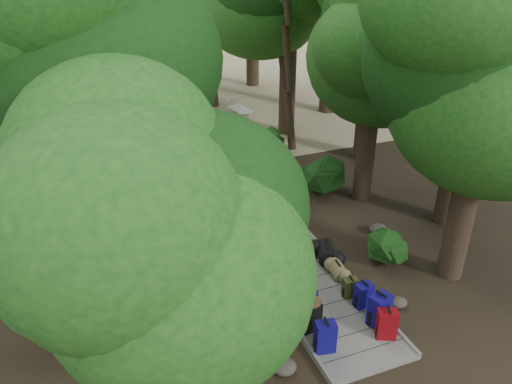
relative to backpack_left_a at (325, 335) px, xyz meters
name	(u,v)px	position (x,y,z in m)	size (l,w,h in m)	color
ground	(274,240)	(0.72, 4.18, -0.49)	(120.00, 120.00, 0.00)	#302518
sand_beach	(157,89)	(0.72, 20.18, -0.48)	(40.00, 22.00, 0.02)	tan
boardwalk	(261,221)	(0.72, 5.18, -0.43)	(2.00, 12.00, 0.12)	slate
backpack_left_a	(325,335)	(0.00, 0.00, 0.00)	(0.40, 0.28, 0.74)	navy
backpack_left_b	(311,315)	(0.00, 0.62, -0.01)	(0.40, 0.28, 0.73)	black
backpack_left_c	(305,301)	(0.05, 1.01, 0.04)	(0.45, 0.32, 0.83)	navy
backpack_right_a	(387,323)	(1.34, -0.12, -0.02)	(0.40, 0.28, 0.71)	maroon
backpack_right_b	(380,308)	(1.41, 0.26, 0.02)	(0.44, 0.31, 0.79)	navy
backpack_right_c	(364,294)	(1.42, 0.86, -0.05)	(0.37, 0.26, 0.64)	navy
backpack_right_d	(350,287)	(1.33, 1.26, -0.12)	(0.33, 0.24, 0.51)	#3C4219
duffel_right_khaki	(337,270)	(1.43, 2.00, -0.19)	(0.36, 0.54, 0.36)	brown
duffel_right_black	(326,253)	(1.49, 2.68, -0.15)	(0.43, 0.69, 0.43)	black
suitcase_on_boardwalk	(296,289)	(0.12, 1.57, -0.07)	(0.39, 0.21, 0.60)	black
lone_suitcase_on_sand	(203,128)	(1.12, 12.47, -0.14)	(0.42, 0.24, 0.66)	black
hat_brown	(311,299)	(-0.02, 0.63, 0.42)	(0.44, 0.44, 0.13)	#51351E
hat_white	(303,285)	(-0.03, 0.97, 0.53)	(0.40, 0.40, 0.13)	silver
kayak	(118,121)	(-1.98, 15.10, -0.32)	(0.67, 3.06, 0.31)	#B31E0F
sun_lounger	(240,106)	(3.49, 14.62, -0.14)	(0.66, 2.05, 0.66)	silver
tree_right_a	(485,106)	(4.11, 1.21, 3.78)	(5.12, 5.12, 8.54)	black
tree_right_b	(477,58)	(5.76, 3.33, 4.21)	(5.26, 5.26, 9.40)	black
tree_right_c	(375,71)	(4.27, 5.47, 3.51)	(4.63, 4.63, 8.01)	black
tree_right_e	(290,13)	(4.46, 11.61, 4.27)	(5.29, 5.29, 9.52)	black
tree_left_a	(172,260)	(-2.87, -0.19, 2.65)	(3.77, 3.77, 6.29)	black
tree_left_b	(62,76)	(-3.92, 3.93, 4.52)	(5.57, 5.57, 10.02)	black
tree_left_c	(117,99)	(-2.70, 6.65, 3.16)	(4.20, 4.20, 7.30)	black
tree_back_d	(29,25)	(-4.94, 19.18, 3.27)	(4.52, 4.52, 7.53)	black
palm_right_a	(296,57)	(4.05, 10.12, 2.99)	(4.09, 4.09, 6.97)	#124213
palm_right_b	(286,18)	(6.09, 15.44, 3.50)	(4.13, 4.13, 7.98)	#124213
palm_right_c	(216,27)	(2.98, 16.28, 3.18)	(4.62, 4.62, 7.34)	#124213
palm_left_a	(67,85)	(-3.82, 10.60, 2.64)	(3.93, 3.93, 6.26)	#124213
rock_left_a	(285,367)	(-0.92, -0.13, -0.36)	(0.46, 0.42, 0.25)	#4C473F
rock_left_b	(198,309)	(-2.01, 2.10, -0.40)	(0.33, 0.30, 0.18)	#4C473F
rock_left_c	(217,228)	(-0.62, 5.10, -0.34)	(0.54, 0.49, 0.30)	#4C473F
rock_left_d	(180,206)	(-1.24, 6.86, -0.41)	(0.29, 0.26, 0.16)	#4C473F
rock_right_a	(399,303)	(2.24, 0.66, -0.38)	(0.39, 0.35, 0.21)	#4C473F
rock_right_b	(378,229)	(3.54, 3.44, -0.35)	(0.50, 0.45, 0.28)	#4C473F
rock_right_c	(305,200)	(2.43, 5.77, -0.40)	(0.32, 0.28, 0.17)	#4C473F
shrub_left_a	(227,311)	(-1.59, 1.28, 0.07)	(1.25, 1.25, 1.12)	#164916
shrub_left_b	(178,218)	(-1.59, 5.55, -0.04)	(0.99, 0.99, 0.89)	#164916
shrub_left_c	(138,176)	(-2.21, 8.33, 0.10)	(1.31, 1.31, 1.18)	#164916
shrub_right_a	(389,248)	(2.94, 2.10, -0.01)	(1.07, 1.07, 0.97)	#164916
shrub_right_b	(323,175)	(3.24, 6.14, 0.16)	(1.45, 1.45, 1.31)	#164916
shrub_right_c	(272,141)	(3.10, 9.99, -0.07)	(0.93, 0.93, 0.83)	#164916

